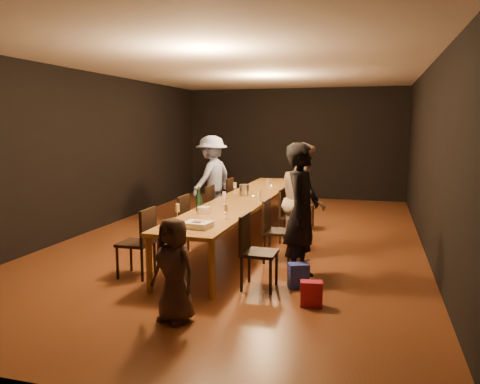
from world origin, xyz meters
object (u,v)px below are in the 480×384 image
(chair_right_1, at_px, (279,231))
(child, at_px, (174,270))
(woman_birthday, at_px, (302,212))
(chair_left_2, at_px, (200,211))
(birthday_cake, at_px, (198,225))
(plate_stack, at_px, (204,210))
(chair_left_0, at_px, (136,242))
(woman_tan, at_px, (303,200))
(champagne_bottle, at_px, (199,199))
(chair_left_1, at_px, (173,224))
(chair_left_3, at_px, (221,200))
(chair_right_3, at_px, (303,204))
(table, at_px, (245,200))
(ice_bucket, at_px, (244,190))
(chair_right_2, at_px, (293,216))
(chair_right_0, at_px, (259,252))
(man_blue, at_px, (212,178))

(chair_right_1, relative_size, child, 0.85)
(woman_birthday, bearing_deg, child, 158.11)
(chair_left_2, xyz_separation_m, woman_birthday, (2.14, -1.90, 0.43))
(birthday_cake, bearing_deg, plate_stack, 113.37)
(chair_left_0, bearing_deg, plate_stack, -43.50)
(woman_birthday, relative_size, woman_tan, 1.02)
(woman_tan, relative_size, champagne_bottle, 4.81)
(chair_left_1, bearing_deg, chair_left_3, 0.00)
(chair_right_3, relative_size, chair_left_2, 1.00)
(chair_left_3, distance_m, child, 4.91)
(chair_left_1, bearing_deg, table, -35.31)
(chair_right_1, bearing_deg, woman_birthday, 32.23)
(champagne_bottle, bearing_deg, chair_left_2, 110.47)
(table, height_order, ice_bucket, ice_bucket)
(woman_birthday, distance_m, woman_tan, 1.06)
(chair_right_1, distance_m, chair_left_1, 1.70)
(chair_right_2, relative_size, woman_birthday, 0.52)
(chair_right_2, distance_m, chair_left_3, 2.08)
(chair_right_2, xyz_separation_m, chair_left_1, (-1.70, -1.20, 0.00))
(woman_tan, bearing_deg, ice_bucket, 38.32)
(chair_right_1, relative_size, woman_birthday, 0.52)
(chair_left_1, height_order, child, child)
(chair_left_3, xyz_separation_m, woman_birthday, (2.14, -3.10, 0.43))
(chair_right_0, relative_size, chair_right_3, 1.00)
(chair_left_1, bearing_deg, champagne_bottle, -114.57)
(chair_right_0, xyz_separation_m, chair_left_0, (-1.70, 0.00, 0.00))
(birthday_cake, bearing_deg, chair_right_1, 68.01)
(table, relative_size, child, 5.49)
(man_blue, xyz_separation_m, champagne_bottle, (0.86, -2.99, 0.04))
(table, xyz_separation_m, ice_bucket, (-0.08, 0.24, 0.15))
(table, bearing_deg, chair_left_1, -125.31)
(chair_left_2, bearing_deg, chair_right_3, -54.78)
(birthday_cake, bearing_deg, ice_bucket, 101.33)
(woman_birthday, distance_m, child, 2.02)
(table, distance_m, chair_left_1, 1.49)
(woman_birthday, height_order, champagne_bottle, woman_birthday)
(table, xyz_separation_m, child, (0.23, -3.59, -0.16))
(chair_left_2, height_order, champagne_bottle, champagne_bottle)
(chair_right_1, bearing_deg, champagne_bottle, -77.98)
(table, distance_m, man_blue, 1.95)
(woman_tan, bearing_deg, champagne_bottle, 102.08)
(chair_right_0, distance_m, birthday_cake, 0.84)
(chair_right_2, relative_size, woman_tan, 0.53)
(child, bearing_deg, champagne_bottle, 122.35)
(champagne_bottle, bearing_deg, woman_birthday, -15.69)
(chair_left_3, height_order, birthday_cake, chair_left_3)
(table, xyz_separation_m, chair_right_2, (0.85, 0.00, -0.24))
(chair_left_2, distance_m, woman_birthday, 2.89)
(table, bearing_deg, chair_right_1, -54.69)
(chair_right_1, distance_m, chair_left_2, 2.08)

